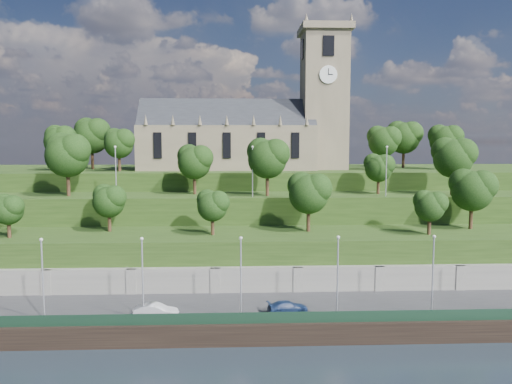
{
  "coord_description": "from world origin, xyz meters",
  "views": [
    {
      "loc": [
        -2.5,
        -47.49,
        20.09
      ],
      "look_at": [
        0.68,
        30.0,
        12.29
      ],
      "focal_mm": 35.0,
      "sensor_mm": 36.0,
      "label": 1
    }
  ],
  "objects": [
    {
      "name": "trees_hilltop",
      "position": [
        1.17,
        45.23,
        20.92
      ],
      "size": [
        75.89,
        15.62,
        9.69
      ],
      "color": "#342114",
      "rests_on": "hilltop"
    },
    {
      "name": "church",
      "position": [
        0.79,
        45.98,
        22.52
      ],
      "size": [
        38.6,
        12.35,
        27.6
      ],
      "color": "#6B5E4A",
      "rests_on": "hilltop"
    },
    {
      "name": "fence",
      "position": [
        0.0,
        0.6,
        2.6
      ],
      "size": [
        160.0,
        0.1,
        1.2
      ],
      "primitive_type": "cube",
      "color": "#163221",
      "rests_on": "promenade"
    },
    {
      "name": "car_middle",
      "position": [
        -10.77,
        2.73,
        2.74
      ],
      "size": [
        4.67,
        2.07,
        1.49
      ],
      "primitive_type": "imported",
      "rotation": [
        0.0,
        0.0,
        1.46
      ],
      "color": "#B7B5BA",
      "rests_on": "promenade"
    },
    {
      "name": "quay_wall",
      "position": [
        0.0,
        -0.05,
        1.1
      ],
      "size": [
        160.0,
        0.5,
        2.2
      ],
      "primitive_type": "cube",
      "color": "black",
      "rests_on": "ground"
    },
    {
      "name": "embankment_lower",
      "position": [
        0.0,
        18.0,
        4.0
      ],
      "size": [
        160.0,
        12.0,
        8.0
      ],
      "primitive_type": "cube",
      "color": "#213913",
      "rests_on": "ground"
    },
    {
      "name": "lamp_posts_upper",
      "position": [
        -0.0,
        26.0,
        16.38
      ],
      "size": [
        40.36,
        0.36,
        7.55
      ],
      "color": "#B2B2B7",
      "rests_on": "embankment_upper"
    },
    {
      "name": "promenade",
      "position": [
        0.0,
        6.0,
        1.0
      ],
      "size": [
        160.0,
        12.0,
        2.0
      ],
      "primitive_type": "cube",
      "color": "#2D2D30",
      "rests_on": "ground"
    },
    {
      "name": "lamp_posts_promenade",
      "position": [
        -2.0,
        2.5,
        6.88
      ],
      "size": [
        60.36,
        0.36,
        8.53
      ],
      "color": "#B2B2B7",
      "rests_on": "promenade"
    },
    {
      "name": "car_right",
      "position": [
        2.98,
        3.79,
        2.63
      ],
      "size": [
        4.55,
        2.44,
        1.26
      ],
      "primitive_type": "imported",
      "rotation": [
        0.0,
        0.0,
        1.73
      ],
      "color": "navy",
      "rests_on": "promenade"
    },
    {
      "name": "trees_lower",
      "position": [
        7.45,
        18.66,
        12.95
      ],
      "size": [
        66.69,
        8.77,
        8.41
      ],
      "color": "#342114",
      "rests_on": "embankment_lower"
    },
    {
      "name": "embankment_upper",
      "position": [
        0.0,
        29.0,
        6.0
      ],
      "size": [
        160.0,
        10.0,
        12.0
      ],
      "primitive_type": "cube",
      "color": "#213913",
      "rests_on": "ground"
    },
    {
      "name": "hilltop",
      "position": [
        0.0,
        50.0,
        7.5
      ],
      "size": [
        160.0,
        32.0,
        15.0
      ],
      "primitive_type": "cube",
      "color": "#213913",
      "rests_on": "ground"
    },
    {
      "name": "retaining_wall",
      "position": [
        0.0,
        11.97,
        2.5
      ],
      "size": [
        160.0,
        2.1,
        5.0
      ],
      "color": "slate",
      "rests_on": "ground"
    },
    {
      "name": "trees_upper",
      "position": [
        -0.09,
        27.95,
        17.86
      ],
      "size": [
        64.88,
        8.55,
        9.51
      ],
      "color": "#342114",
      "rests_on": "embankment_upper"
    },
    {
      "name": "ground",
      "position": [
        0.0,
        0.0,
        0.0
      ],
      "size": [
        320.0,
        320.0,
        0.0
      ],
      "primitive_type": "plane",
      "color": "#1A242B",
      "rests_on": "ground"
    }
  ]
}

